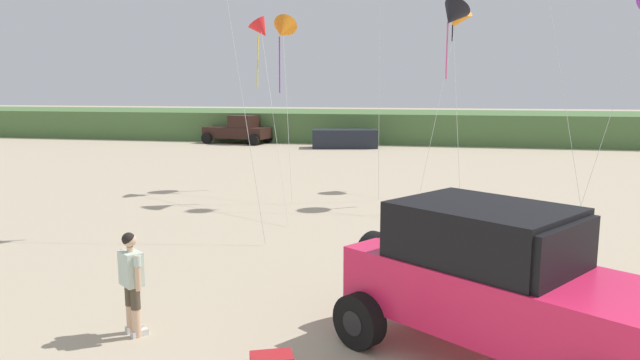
# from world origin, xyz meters

# --- Properties ---
(dune_ridge) EXTENTS (90.00, 9.70, 2.08)m
(dune_ridge) POSITION_xyz_m (-0.80, 40.43, 1.04)
(dune_ridge) COLOR #4C703D
(dune_ridge) RESTS_ON ground_plane
(jeep) EXTENTS (4.92, 4.42, 2.26)m
(jeep) POSITION_xyz_m (2.40, 4.21, 1.20)
(jeep) COLOR #EA2151
(jeep) RESTS_ON ground_plane
(person_watching) EXTENTS (0.52, 0.46, 1.67)m
(person_watching) POSITION_xyz_m (-3.12, 4.04, 0.94)
(person_watching) COLOR #DBB28E
(person_watching) RESTS_ON ground_plane
(distant_pickup) EXTENTS (4.85, 3.05, 1.98)m
(distant_pickup) POSITION_xyz_m (-12.41, 34.76, 0.94)
(distant_pickup) COLOR black
(distant_pickup) RESTS_ON ground_plane
(distant_sedan) EXTENTS (4.47, 2.56, 1.20)m
(distant_sedan) POSITION_xyz_m (-4.61, 33.22, 0.60)
(distant_sedan) COLOR #1E232D
(distant_sedan) RESTS_ON ground_plane
(kite_red_delta) EXTENTS (3.19, 6.44, 6.54)m
(kite_red_delta) POSITION_xyz_m (-5.16, 17.36, 6.01)
(kite_red_delta) COLOR red
(kite_red_delta) RESTS_ON ground_plane
(kite_pink_ribbon) EXTENTS (1.83, 4.38, 6.64)m
(kite_pink_ribbon) POSITION_xyz_m (-4.49, 18.02, 6.03)
(kite_pink_ribbon) COLOR orange
(kite_pink_ribbon) RESTS_ON ground_plane
(kite_purple_stunt) EXTENTS (1.45, 4.51, 6.78)m
(kite_purple_stunt) POSITION_xyz_m (1.79, 16.22, 6.22)
(kite_purple_stunt) COLOR black
(kite_purple_stunt) RESTS_ON ground_plane
(kite_white_parafoil) EXTENTS (1.80, 4.80, 7.13)m
(kite_white_parafoil) POSITION_xyz_m (2.00, 19.71, 6.50)
(kite_white_parafoil) COLOR orange
(kite_white_parafoil) RESTS_ON ground_plane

